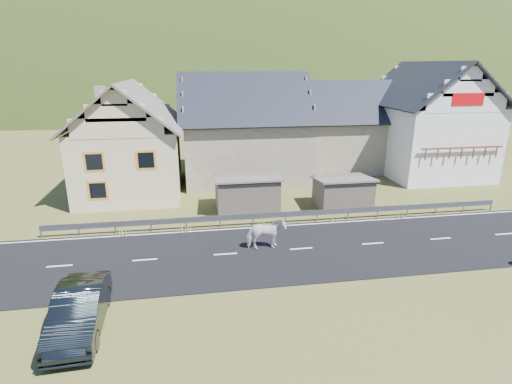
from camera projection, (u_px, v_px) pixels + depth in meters
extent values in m
plane|color=#454B1E|center=(301.00, 249.00, 20.99)|extent=(160.00, 160.00, 0.00)
cube|color=black|center=(301.00, 249.00, 20.98)|extent=(60.00, 7.00, 0.04)
cube|color=silver|center=(301.00, 249.00, 20.98)|extent=(60.00, 6.60, 0.01)
cube|color=#93969B|center=(286.00, 214.00, 24.27)|extent=(28.00, 0.08, 0.34)
cube|color=#93969B|center=(41.00, 232.00, 22.25)|extent=(0.10, 0.06, 0.70)
cube|color=#93969B|center=(79.00, 230.00, 22.55)|extent=(0.10, 0.06, 0.70)
cube|color=#93969B|center=(115.00, 228.00, 22.85)|extent=(0.10, 0.06, 0.70)
cube|color=#93969B|center=(151.00, 226.00, 23.16)|extent=(0.10, 0.06, 0.70)
cube|color=#93969B|center=(186.00, 224.00, 23.46)|extent=(0.10, 0.06, 0.70)
cube|color=#93969B|center=(220.00, 222.00, 23.76)|extent=(0.10, 0.06, 0.70)
cube|color=#93969B|center=(253.00, 220.00, 24.06)|extent=(0.10, 0.06, 0.70)
cube|color=#93969B|center=(285.00, 218.00, 24.36)|extent=(0.10, 0.06, 0.70)
cube|color=#93969B|center=(317.00, 216.00, 24.66)|extent=(0.10, 0.06, 0.70)
cube|color=#93969B|center=(348.00, 214.00, 24.97)|extent=(0.10, 0.06, 0.70)
cube|color=#93969B|center=(378.00, 212.00, 25.27)|extent=(0.10, 0.06, 0.70)
cube|color=#93969B|center=(407.00, 210.00, 25.57)|extent=(0.10, 0.06, 0.70)
cube|color=#93969B|center=(436.00, 209.00, 25.87)|extent=(0.10, 0.06, 0.70)
cube|color=#93969B|center=(464.00, 207.00, 26.17)|extent=(0.10, 0.06, 0.70)
cube|color=#93969B|center=(491.00, 205.00, 26.48)|extent=(0.10, 0.06, 0.70)
cube|color=brown|center=(247.00, 194.00, 26.46)|extent=(4.30, 3.30, 2.40)
cube|color=brown|center=(343.00, 193.00, 27.01)|extent=(3.80, 2.90, 2.20)
cube|color=beige|center=(131.00, 159.00, 30.00)|extent=(7.00, 9.00, 5.00)
cube|color=gold|center=(94.00, 162.00, 25.25)|extent=(1.30, 0.12, 1.30)
cube|color=gold|center=(146.00, 160.00, 25.74)|extent=(1.30, 0.12, 1.30)
cube|color=gold|center=(98.00, 190.00, 25.83)|extent=(1.30, 0.12, 1.30)
cube|color=#9E937D|center=(101.00, 103.00, 29.87)|extent=(0.70, 0.70, 2.40)
cube|color=#9E937D|center=(245.00, 147.00, 34.18)|extent=(10.00, 9.00, 5.00)
cube|color=#9E937D|center=(347.00, 142.00, 37.63)|extent=(9.00, 8.00, 4.60)
cube|color=white|center=(424.00, 138.00, 35.50)|extent=(8.00, 10.00, 6.00)
cube|color=red|center=(468.00, 99.00, 29.61)|extent=(2.60, 0.06, 0.90)
cube|color=brown|center=(462.00, 148.00, 30.51)|extent=(6.80, 0.12, 0.12)
ellipsoid|color=#1D350E|center=(213.00, 127.00, 197.10)|extent=(440.00, 280.00, 260.00)
ellipsoid|color=black|center=(14.00, 76.00, 114.29)|extent=(76.00, 50.00, 28.00)
imported|color=silver|center=(266.00, 234.00, 20.73)|extent=(0.97, 2.03, 1.69)
imported|color=black|center=(79.00, 311.00, 14.45)|extent=(1.85, 4.77, 1.55)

